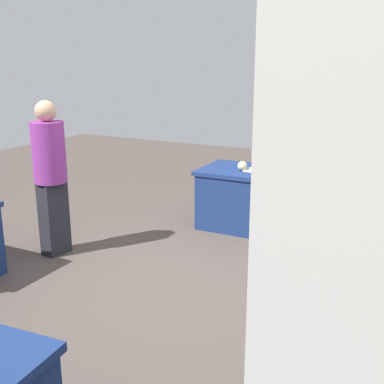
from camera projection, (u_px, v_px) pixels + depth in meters
The scene contains 6 objects.
ground_plane at pixel (172, 290), 4.37m from camera, with size 14.40×14.40×0.00m, color #4C423D.
table_foreground at pixel (273, 201), 5.82m from camera, with size 1.82×0.89×0.74m.
person_attendee_browsing at pixel (50, 171), 4.98m from camera, with size 0.38×0.38×1.65m.
laptop_silver at pixel (260, 168), 5.78m from camera, with size 0.34×0.32×0.21m.
yarn_ball at pixel (242, 166), 5.79m from camera, with size 0.12×0.12×0.12m, color beige.
scissors_red at pixel (311, 179), 5.40m from camera, with size 0.18×0.04×0.01m, color red.
Camera 1 is at (-2.04, 3.42, 2.02)m, focal length 44.66 mm.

